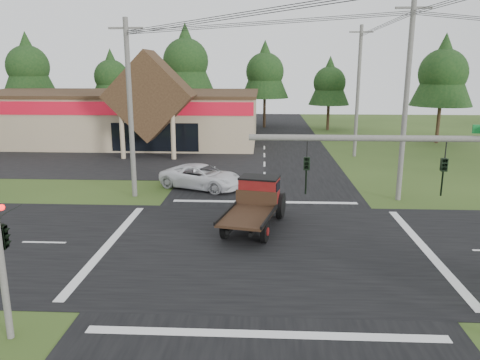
{
  "coord_description": "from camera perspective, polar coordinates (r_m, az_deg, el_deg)",
  "views": [
    {
      "loc": [
        -0.14,
        -19.44,
        7.77
      ],
      "look_at": [
        -1.28,
        3.46,
        2.2
      ],
      "focal_mm": 35.0,
      "sensor_mm": 36.0,
      "label": 1
    }
  ],
  "objects": [
    {
      "name": "ground",
      "position": [
        20.93,
        3.05,
        -8.15
      ],
      "size": [
        120.0,
        120.0,
        0.0
      ],
      "primitive_type": "plane",
      "color": "#2D4318",
      "rests_on": "ground"
    },
    {
      "name": "road_ns",
      "position": [
        20.93,
        3.05,
        -8.13
      ],
      "size": [
        12.0,
        120.0,
        0.02
      ],
      "primitive_type": "cube",
      "color": "black",
      "rests_on": "ground"
    },
    {
      "name": "road_ew",
      "position": [
        20.93,
        3.05,
        -8.12
      ],
      "size": [
        120.0,
        12.0,
        0.02
      ],
      "primitive_type": "cube",
      "color": "black",
      "rests_on": "ground"
    },
    {
      "name": "parking_apron",
      "position": [
        41.59,
        -16.69,
        2.33
      ],
      "size": [
        28.0,
        14.0,
        0.02
      ],
      "primitive_type": "cube",
      "color": "black",
      "rests_on": "ground"
    },
    {
      "name": "cvs_building",
      "position": [
        51.66,
        -14.84,
        7.66
      ],
      "size": [
        30.4,
        18.2,
        9.19
      ],
      "color": "tan",
      "rests_on": "ground"
    },
    {
      "name": "traffic_signal_corner",
      "position": [
        14.8,
        -27.24,
        -4.58
      ],
      "size": [
        0.53,
        2.48,
        4.4
      ],
      "color": "#595651",
      "rests_on": "ground"
    },
    {
      "name": "utility_pole_nw",
      "position": [
        28.64,
        -13.25,
        8.53
      ],
      "size": [
        2.0,
        0.3,
        10.5
      ],
      "color": "#595651",
      "rests_on": "ground"
    },
    {
      "name": "utility_pole_ne",
      "position": [
        28.68,
        19.58,
        9.12
      ],
      "size": [
        2.0,
        0.3,
        11.5
      ],
      "color": "#595651",
      "rests_on": "ground"
    },
    {
      "name": "utility_pole_n",
      "position": [
        42.28,
        14.18,
        10.49
      ],
      "size": [
        2.0,
        0.3,
        11.2
      ],
      "color": "#595651",
      "rests_on": "ground"
    },
    {
      "name": "tree_row_a",
      "position": [
        66.52,
        -24.47,
        12.71
      ],
      "size": [
        6.72,
        6.72,
        12.12
      ],
      "color": "#332316",
      "rests_on": "ground"
    },
    {
      "name": "tree_row_b",
      "position": [
        64.58,
        -15.43,
        12.23
      ],
      "size": [
        5.6,
        5.6,
        10.1
      ],
      "color": "#332316",
      "rests_on": "ground"
    },
    {
      "name": "tree_row_c",
      "position": [
        61.25,
        -6.63,
        14.45
      ],
      "size": [
        7.28,
        7.28,
        13.13
      ],
      "color": "#332316",
      "rests_on": "ground"
    },
    {
      "name": "tree_row_d",
      "position": [
        61.44,
        3.06,
        13.27
      ],
      "size": [
        6.16,
        6.16,
        11.11
      ],
      "color": "#332316",
      "rests_on": "ground"
    },
    {
      "name": "tree_row_e",
      "position": [
        60.02,
        10.87,
        11.76
      ],
      "size": [
        5.04,
        5.04,
        9.09
      ],
      "color": "#332316",
      "rests_on": "ground"
    },
    {
      "name": "tree_side_ne",
      "position": [
        52.66,
        23.55,
        12.12
      ],
      "size": [
        6.16,
        6.16,
        11.11
      ],
      "color": "#332316",
      "rests_on": "ground"
    },
    {
      "name": "antique_flatbed_truck",
      "position": [
        22.83,
        1.69,
        -3.07
      ],
      "size": [
        3.42,
        6.1,
        2.41
      ],
      "primitive_type": null,
      "rotation": [
        0.0,
        0.0,
        -0.22
      ],
      "color": "#5C0D0D",
      "rests_on": "ground"
    },
    {
      "name": "white_pickup",
      "position": [
        30.69,
        -4.67,
        0.42
      ],
      "size": [
        6.06,
        4.45,
        1.53
      ],
      "primitive_type": "imported",
      "rotation": [
        0.0,
        0.0,
        1.18
      ],
      "color": "silver",
      "rests_on": "ground"
    }
  ]
}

